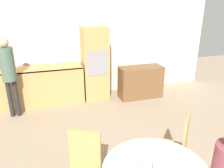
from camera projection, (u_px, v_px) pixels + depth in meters
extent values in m
cube|color=silver|center=(86.00, 46.00, 5.56)|extent=(6.85, 0.05, 2.60)
cube|color=tan|center=(32.00, 87.00, 5.17)|extent=(2.39, 0.60, 0.91)
cube|color=black|center=(30.00, 69.00, 5.01)|extent=(2.39, 0.60, 0.03)
cube|color=tan|center=(95.00, 64.00, 5.44)|extent=(0.61, 0.58, 1.79)
cube|color=gray|center=(98.00, 63.00, 5.15)|extent=(0.49, 0.01, 0.60)
cube|color=brown|center=(141.00, 82.00, 5.62)|extent=(1.10, 0.45, 0.81)
cube|color=tan|center=(85.00, 151.00, 2.54)|extent=(0.35, 0.20, 0.54)
cylinder|color=tan|center=(160.00, 152.00, 3.30)|extent=(0.04, 0.04, 0.43)
cylinder|color=tan|center=(154.00, 166.00, 3.03)|extent=(0.04, 0.04, 0.43)
cylinder|color=tan|center=(182.00, 158.00, 3.17)|extent=(0.04, 0.04, 0.43)
cube|color=tan|center=(170.00, 149.00, 3.02)|extent=(0.57, 0.57, 0.02)
cube|color=tan|center=(186.00, 135.00, 2.85)|extent=(0.28, 0.30, 0.54)
cylinder|color=#262628|center=(10.00, 99.00, 4.63)|extent=(0.09, 0.09, 0.82)
cylinder|color=#262628|center=(17.00, 98.00, 4.67)|extent=(0.09, 0.09, 0.82)
cylinder|color=#4C6656|center=(7.00, 64.00, 4.39)|extent=(0.29, 0.29, 0.69)
sphere|color=tan|center=(4.00, 43.00, 4.23)|extent=(0.19, 0.19, 0.19)
cylinder|color=white|center=(146.00, 167.00, 2.20)|extent=(0.08, 0.08, 0.08)
cylinder|color=silver|center=(159.00, 167.00, 2.22)|extent=(0.14, 0.14, 0.05)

